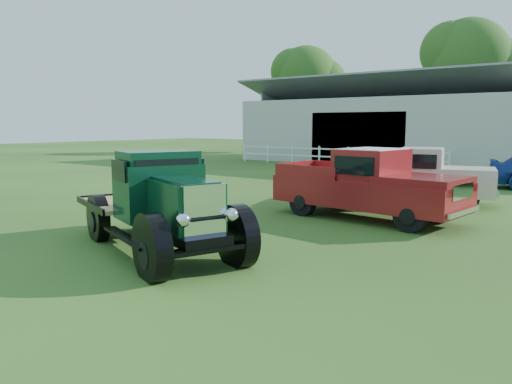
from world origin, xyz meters
The scene contains 8 objects.
ground centered at (0.00, 0.00, 0.00)m, with size 120.00×120.00×0.00m, color #283E15.
shed_left centered at (-7.00, 26.00, 2.80)m, with size 18.80×10.20×5.60m, color #BBBBA8, non-canonical shape.
fence_rail centered at (-8.00, 20.00, 0.60)m, with size 14.20×0.16×1.20m, color white, non-canonical shape.
tree_a centered at (-18.00, 33.00, 5.25)m, with size 6.30×6.30×10.50m, color #2B481B, non-canonical shape.
tree_b centered at (-4.00, 34.00, 5.75)m, with size 6.90×6.90×11.50m, color #2B481B, non-canonical shape.
vintage_flatbed centered at (-0.76, -0.83, 1.01)m, with size 5.11×2.02×2.02m, color #0A3420, non-canonical shape.
red_pickup centered at (1.18, 4.90, 0.96)m, with size 5.29×2.03×1.93m, color maroon, non-canonical shape.
white_pickup centered at (1.32, 8.38, 0.88)m, with size 4.79×1.86×1.76m, color #BBB0A2, non-canonical shape.
Camera 1 is at (6.83, -7.56, 2.54)m, focal length 35.00 mm.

